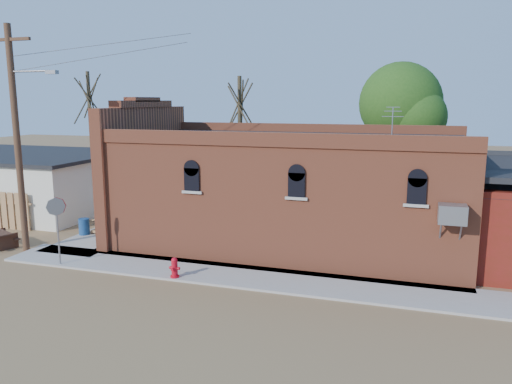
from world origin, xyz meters
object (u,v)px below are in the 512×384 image
(brick_bar, at_px, (284,190))
(utility_pole, at_px, (18,135))
(fire_hydrant, at_px, (174,267))
(trash_barrel, at_px, (84,227))
(stop_sign, at_px, (57,213))

(brick_bar, height_order, utility_pole, utility_pole)
(brick_bar, distance_m, fire_hydrant, 6.32)
(fire_hydrant, relative_size, trash_barrel, 0.97)
(stop_sign, bearing_deg, utility_pole, 130.46)
(utility_pole, xyz_separation_m, trash_barrel, (0.84, 2.62, -4.33))
(fire_hydrant, bearing_deg, trash_barrel, 151.02)
(brick_bar, xyz_separation_m, utility_pole, (-9.79, -4.29, 2.43))
(fire_hydrant, height_order, trash_barrel, trash_barrel)
(utility_pole, relative_size, fire_hydrant, 12.65)
(brick_bar, xyz_separation_m, trash_barrel, (-8.94, -1.67, -1.89))
(utility_pole, relative_size, stop_sign, 3.55)
(trash_barrel, bearing_deg, utility_pole, -107.86)
(brick_bar, xyz_separation_m, fire_hydrant, (-2.46, -5.50, -1.91))
(utility_pole, relative_size, trash_barrel, 12.29)
(utility_pole, xyz_separation_m, fire_hydrant, (7.33, -1.20, -4.34))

